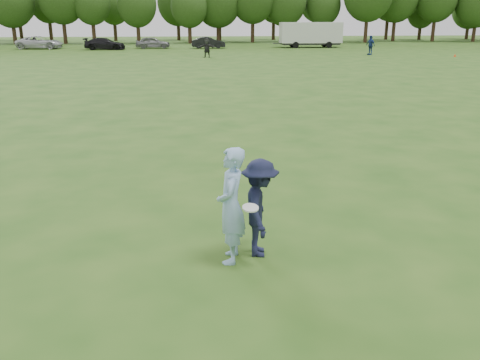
{
  "coord_description": "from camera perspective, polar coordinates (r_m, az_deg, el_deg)",
  "views": [
    {
      "loc": [
        -1.77,
        -7.55,
        4.06
      ],
      "look_at": [
        -0.89,
        1.51,
        1.1
      ],
      "focal_mm": 38.0,
      "sensor_mm": 36.0,
      "label": 1
    }
  ],
  "objects": [
    {
      "name": "field_cone",
      "position": [
        58.09,
        22.99,
        12.77
      ],
      "size": [
        0.28,
        0.28,
        0.3
      ],
      "primitive_type": "cone",
      "color": "#DE3E0B",
      "rests_on": "ground"
    },
    {
      "name": "disc_in_play",
      "position": [
        8.26,
        1.18,
        -3.14
      ],
      "size": [
        0.31,
        0.31,
        0.09
      ],
      "color": "white",
      "rests_on": "ground"
    },
    {
      "name": "treeline",
      "position": [
        84.6,
        -2.59,
        19.48
      ],
      "size": [
        130.35,
        18.39,
        11.74
      ],
      "color": "#332114",
      "rests_on": "ground"
    },
    {
      "name": "car_f",
      "position": [
        67.81,
        -3.56,
        15.14
      ],
      "size": [
        4.33,
        1.52,
        1.43
      ],
      "primitive_type": "imported",
      "rotation": [
        0.0,
        0.0,
        1.57
      ],
      "color": "black",
      "rests_on": "ground"
    },
    {
      "name": "thrower",
      "position": [
        8.55,
        -1.01,
        -2.9
      ],
      "size": [
        0.59,
        0.8,
        2.02
      ],
      "primitive_type": "imported",
      "rotation": [
        0.0,
        0.0,
        -1.72
      ],
      "color": "#92B8E2",
      "rests_on": "ground"
    },
    {
      "name": "car_e",
      "position": [
        68.13,
        -9.77,
        14.96
      ],
      "size": [
        4.45,
        2.03,
        1.48
      ],
      "primitive_type": "imported",
      "rotation": [
        0.0,
        0.0,
        1.64
      ],
      "color": "slate",
      "rests_on": "ground"
    },
    {
      "name": "ground",
      "position": [
        8.75,
        6.87,
        -9.76
      ],
      "size": [
        200.0,
        200.0,
        0.0
      ],
      "primitive_type": "plane",
      "color": "#254D15",
      "rests_on": "ground"
    },
    {
      "name": "cargo_trailer",
      "position": [
        70.07,
        7.94,
        15.97
      ],
      "size": [
        9.0,
        2.75,
        3.2
      ],
      "color": "silver",
      "rests_on": "ground"
    },
    {
      "name": "player_far_b",
      "position": [
        58.06,
        14.43,
        14.45
      ],
      "size": [
        0.95,
        1.28,
        2.03
      ],
      "primitive_type": "imported",
      "rotation": [
        0.0,
        0.0,
        -1.13
      ],
      "color": "navy",
      "rests_on": "ground"
    },
    {
      "name": "car_c",
      "position": [
        70.99,
        -21.57,
        14.15
      ],
      "size": [
        5.72,
        2.77,
        1.57
      ],
      "primitive_type": "imported",
      "rotation": [
        0.0,
        0.0,
        1.54
      ],
      "color": "silver",
      "rests_on": "ground"
    },
    {
      "name": "player_far_d",
      "position": [
        52.91,
        -3.74,
        14.6
      ],
      "size": [
        1.84,
        0.85,
        1.91
      ],
      "primitive_type": "imported",
      "rotation": [
        0.0,
        0.0,
        -0.16
      ],
      "color": "#292929",
      "rests_on": "ground"
    },
    {
      "name": "car_d",
      "position": [
        66.98,
        -14.95,
        14.56
      ],
      "size": [
        5.01,
        2.21,
        1.43
      ],
      "primitive_type": "imported",
      "rotation": [
        0.0,
        0.0,
        1.53
      ],
      "color": "black",
      "rests_on": "ground"
    },
    {
      "name": "defender",
      "position": [
        8.82,
        2.24,
        -3.17
      ],
      "size": [
        0.76,
        1.19,
        1.74
      ],
      "primitive_type": "imported",
      "rotation": [
        0.0,
        0.0,
        1.47
      ],
      "color": "#171A33",
      "rests_on": "ground"
    }
  ]
}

